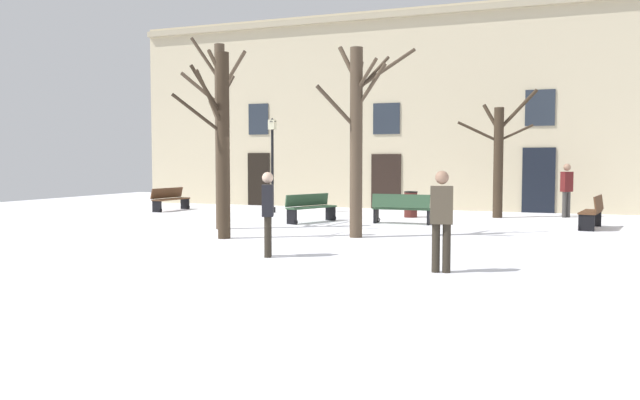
{
  "coord_description": "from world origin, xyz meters",
  "views": [
    {
      "loc": [
        6.21,
        -14.77,
        1.9
      ],
      "look_at": [
        0.0,
        1.98,
        0.8
      ],
      "focal_mm": 35.2,
      "sensor_mm": 36.0,
      "label": 1
    }
  ],
  "objects_px": {
    "bench_facing_shops": "(310,207)",
    "bench_near_lamp": "(170,199)",
    "tree_center": "(220,129)",
    "bench_by_litter_bin": "(402,208)",
    "streetlamp": "(272,155)",
    "bench_back_to_back_right": "(593,212)",
    "person_crossing_plaza": "(442,216)",
    "tree_right_of_center": "(357,134)",
    "litter_bin": "(411,204)",
    "tree_near_facade": "(499,157)",
    "person_strolling": "(567,187)",
    "person_by_shop_door": "(268,210)",
    "tree_left_of_center": "(222,141)"
  },
  "relations": [
    {
      "from": "person_strolling",
      "to": "tree_near_facade",
      "type": "bearing_deg",
      "value": 156.91
    },
    {
      "from": "tree_left_of_center",
      "to": "streetlamp",
      "type": "xyz_separation_m",
      "value": [
        -2.18,
        7.69,
        -0.25
      ]
    },
    {
      "from": "litter_bin",
      "to": "bench_facing_shops",
      "type": "height_order",
      "value": "litter_bin"
    },
    {
      "from": "tree_center",
      "to": "bench_back_to_back_right",
      "type": "xyz_separation_m",
      "value": [
        9.87,
        3.7,
        -2.32
      ]
    },
    {
      "from": "litter_bin",
      "to": "person_by_shop_door",
      "type": "bearing_deg",
      "value": -94.58
    },
    {
      "from": "tree_right_of_center",
      "to": "bench_back_to_back_right",
      "type": "xyz_separation_m",
      "value": [
        5.68,
        4.25,
        -2.11
      ]
    },
    {
      "from": "tree_left_of_center",
      "to": "bench_by_litter_bin",
      "type": "xyz_separation_m",
      "value": [
        3.34,
        5.08,
        -1.94
      ]
    },
    {
      "from": "person_by_shop_door",
      "to": "streetlamp",
      "type": "bearing_deg",
      "value": -177.79
    },
    {
      "from": "streetlamp",
      "to": "bench_facing_shops",
      "type": "relative_size",
      "value": 1.86
    },
    {
      "from": "tree_near_facade",
      "to": "person_by_shop_door",
      "type": "height_order",
      "value": "tree_near_facade"
    },
    {
      "from": "bench_near_lamp",
      "to": "person_by_shop_door",
      "type": "bearing_deg",
      "value": -133.83
    },
    {
      "from": "tree_center",
      "to": "streetlamp",
      "type": "distance_m",
      "value": 5.87
    },
    {
      "from": "streetlamp",
      "to": "person_strolling",
      "type": "height_order",
      "value": "streetlamp"
    },
    {
      "from": "streetlamp",
      "to": "bench_near_lamp",
      "type": "xyz_separation_m",
      "value": [
        -4.11,
        -0.57,
        -1.7
      ]
    },
    {
      "from": "tree_left_of_center",
      "to": "bench_near_lamp",
      "type": "relative_size",
      "value": 2.49
    },
    {
      "from": "litter_bin",
      "to": "person_by_shop_door",
      "type": "distance_m",
      "value": 9.84
    },
    {
      "from": "litter_bin",
      "to": "bench_back_to_back_right",
      "type": "distance_m",
      "value": 5.9
    },
    {
      "from": "tree_center",
      "to": "bench_facing_shops",
      "type": "distance_m",
      "value": 3.94
    },
    {
      "from": "tree_near_facade",
      "to": "person_strolling",
      "type": "relative_size",
      "value": 2.36
    },
    {
      "from": "litter_bin",
      "to": "bench_by_litter_bin",
      "type": "height_order",
      "value": "bench_by_litter_bin"
    },
    {
      "from": "bench_back_to_back_right",
      "to": "person_strolling",
      "type": "relative_size",
      "value": 0.94
    },
    {
      "from": "tree_near_facade",
      "to": "tree_center",
      "type": "xyz_separation_m",
      "value": [
        -7.07,
        -6.42,
        0.74
      ]
    },
    {
      "from": "tree_right_of_center",
      "to": "bench_back_to_back_right",
      "type": "distance_m",
      "value": 7.41
    },
    {
      "from": "tree_right_of_center",
      "to": "bench_near_lamp",
      "type": "bearing_deg",
      "value": 148.45
    },
    {
      "from": "tree_center",
      "to": "person_crossing_plaza",
      "type": "relative_size",
      "value": 3.07
    },
    {
      "from": "tree_near_facade",
      "to": "streetlamp",
      "type": "height_order",
      "value": "tree_near_facade"
    },
    {
      "from": "bench_by_litter_bin",
      "to": "bench_back_to_back_right",
      "type": "bearing_deg",
      "value": -173.63
    },
    {
      "from": "bench_facing_shops",
      "to": "person_strolling",
      "type": "distance_m",
      "value": 8.87
    },
    {
      "from": "bench_near_lamp",
      "to": "person_by_shop_door",
      "type": "xyz_separation_m",
      "value": [
        8.61,
        -9.44,
        0.48
      ]
    },
    {
      "from": "tree_near_facade",
      "to": "person_by_shop_door",
      "type": "relative_size",
      "value": 2.55
    },
    {
      "from": "tree_right_of_center",
      "to": "litter_bin",
      "type": "distance_m",
      "value": 6.45
    },
    {
      "from": "tree_center",
      "to": "bench_by_litter_bin",
      "type": "bearing_deg",
      "value": 34.88
    },
    {
      "from": "streetlamp",
      "to": "bench_back_to_back_right",
      "type": "bearing_deg",
      "value": -10.61
    },
    {
      "from": "tree_center",
      "to": "tree_right_of_center",
      "type": "bearing_deg",
      "value": -7.55
    },
    {
      "from": "person_strolling",
      "to": "tree_right_of_center",
      "type": "bearing_deg",
      "value": -167.92
    },
    {
      "from": "tree_right_of_center",
      "to": "bench_facing_shops",
      "type": "xyz_separation_m",
      "value": [
        -2.51,
        3.25,
        -2.12
      ]
    },
    {
      "from": "bench_near_lamp",
      "to": "person_strolling",
      "type": "xyz_separation_m",
      "value": [
        14.38,
        2.13,
        0.57
      ]
    },
    {
      "from": "bench_back_to_back_right",
      "to": "litter_bin",
      "type": "bearing_deg",
      "value": -97.89
    },
    {
      "from": "bench_facing_shops",
      "to": "person_crossing_plaza",
      "type": "relative_size",
      "value": 1.08
    },
    {
      "from": "bench_back_to_back_right",
      "to": "person_strolling",
      "type": "distance_m",
      "value": 3.7
    },
    {
      "from": "tree_right_of_center",
      "to": "bench_by_litter_bin",
      "type": "bearing_deg",
      "value": 85.28
    },
    {
      "from": "bench_by_litter_bin",
      "to": "person_strolling",
      "type": "height_order",
      "value": "person_strolling"
    },
    {
      "from": "bench_by_litter_bin",
      "to": "tree_right_of_center",
      "type": "bearing_deg",
      "value": 85.65
    },
    {
      "from": "tree_right_of_center",
      "to": "tree_center",
      "type": "xyz_separation_m",
      "value": [
        -4.19,
        0.56,
        0.2
      ]
    },
    {
      "from": "bench_facing_shops",
      "to": "bench_near_lamp",
      "type": "xyz_separation_m",
      "value": [
        -6.82,
        2.48,
        -0.01
      ]
    },
    {
      "from": "tree_near_facade",
      "to": "bench_back_to_back_right",
      "type": "bearing_deg",
      "value": -44.11
    },
    {
      "from": "tree_right_of_center",
      "to": "bench_near_lamp",
      "type": "relative_size",
      "value": 2.52
    },
    {
      "from": "tree_right_of_center",
      "to": "bench_by_litter_bin",
      "type": "relative_size",
      "value": 2.64
    },
    {
      "from": "tree_center",
      "to": "bench_by_litter_bin",
      "type": "relative_size",
      "value": 2.94
    },
    {
      "from": "tree_left_of_center",
      "to": "tree_center",
      "type": "relative_size",
      "value": 0.89
    }
  ]
}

